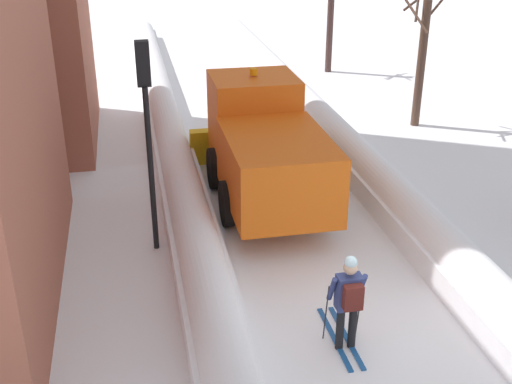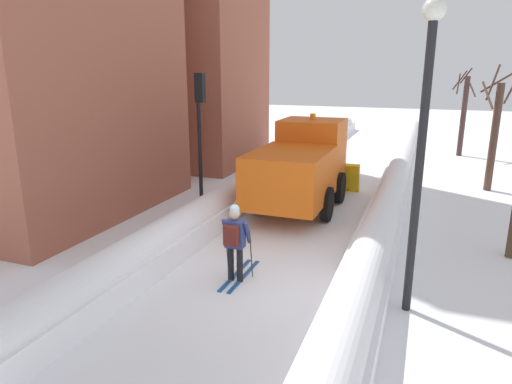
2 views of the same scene
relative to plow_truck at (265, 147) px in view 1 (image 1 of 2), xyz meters
The scene contains 8 objects.
ground_plane 4.37m from the plow_truck, 83.94° to the left, with size 80.00×80.00×0.00m, color white.
snowbank_left 4.69m from the plow_truck, 116.67° to the left, with size 1.10×36.00×1.04m.
snowbank_right 5.14m from the plow_truck, 54.46° to the left, with size 1.10×36.00×1.01m.
plow_truck is the anchor object (origin of this frame).
skier 6.08m from the plow_truck, 88.98° to the right, with size 0.62×1.80×1.81m.
traffic_light_pole 3.79m from the plow_truck, 147.88° to the right, with size 0.28×0.42×4.54m.
bare_tree_mid 8.03m from the plow_truck, 37.69° to the left, with size 1.24×1.48×4.84m.
bare_tree_far 13.87m from the plow_truck, 65.92° to the left, with size 1.27×1.49×4.73m.
Camera 1 is at (-3.62, -8.56, 7.05)m, focal length 44.81 mm.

